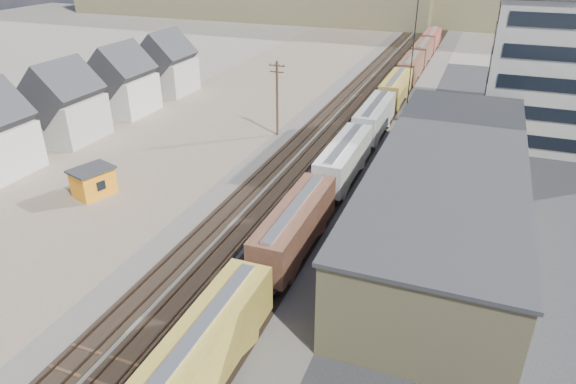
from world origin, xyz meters
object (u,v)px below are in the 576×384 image
(utility_pole_north, at_px, (277,97))
(parked_car_blue, at_px, (506,148))
(freight_train, at_px, (386,101))
(maintenance_shed, at_px, (93,181))

(utility_pole_north, distance_m, parked_car_blue, 29.51)
(freight_train, bearing_deg, parked_car_blue, -24.63)
(freight_train, xyz_separation_m, maintenance_shed, (-23.41, -35.02, -1.25))
(parked_car_blue, bearing_deg, freight_train, 120.83)
(utility_pole_north, xyz_separation_m, maintenance_shed, (-11.11, -23.44, -3.76))
(utility_pole_north, bearing_deg, parked_car_blue, 7.83)
(utility_pole_north, relative_size, parked_car_blue, 1.77)
(utility_pole_north, distance_m, maintenance_shed, 26.21)
(maintenance_shed, xyz_separation_m, parked_car_blue, (40.00, 27.41, -0.76))
(freight_train, distance_m, parked_car_blue, 18.37)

